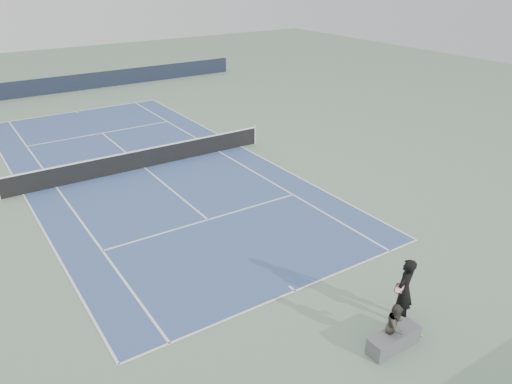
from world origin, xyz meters
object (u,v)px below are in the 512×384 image
tennis_ball (421,335)px  spectator_bench (395,333)px  tennis_net (143,158)px  tennis_player (404,290)px

tennis_ball → spectator_bench: spectator_bench is taller
tennis_ball → tennis_net: bearing=95.9°
tennis_player → tennis_ball: (-0.06, -0.79, -0.93)m
tennis_player → spectator_bench: bearing=-146.7°
tennis_net → tennis_player: size_ratio=6.68×
tennis_net → tennis_player: tennis_player is taller
tennis_player → spectator_bench: (-1.02, -0.67, -0.49)m
tennis_player → spectator_bench: 1.32m
tennis_net → tennis_ball: tennis_net is taller
tennis_ball → spectator_bench: bearing=172.9°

